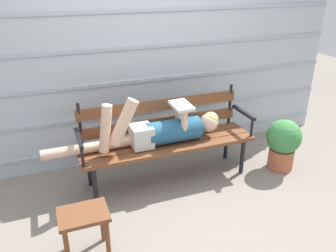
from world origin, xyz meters
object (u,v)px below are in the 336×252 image
(reclining_person, at_px, (159,130))
(potted_plant, at_px, (283,142))
(park_bench, at_px, (166,135))
(footstool, at_px, (84,223))

(reclining_person, xyz_separation_m, potted_plant, (1.33, -0.23, -0.26))
(park_bench, distance_m, potted_plant, 1.28)
(park_bench, height_order, footstool, park_bench)
(reclining_person, bearing_deg, potted_plant, -9.97)
(park_bench, relative_size, footstool, 4.46)
(footstool, relative_size, potted_plant, 0.70)
(potted_plant, bearing_deg, footstool, -166.29)
(footstool, bearing_deg, reclining_person, 41.94)
(potted_plant, bearing_deg, park_bench, 166.24)
(reclining_person, height_order, potted_plant, reclining_person)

